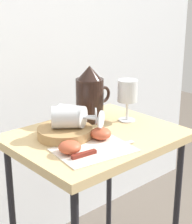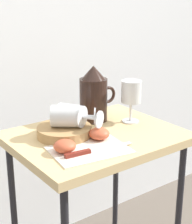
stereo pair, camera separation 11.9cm
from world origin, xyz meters
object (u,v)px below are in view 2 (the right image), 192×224
Objects in this scene: basket_tray at (64,131)px; wine_glass_tipped_near at (72,115)px; apple_half_right at (99,134)px; table at (96,154)px; wine_glass_upright at (131,94)px; wine_glass_tipped_far at (65,116)px; knife at (89,151)px; pitcher at (94,98)px; apple_half_left at (65,146)px.

wine_glass_tipped_near reaches higher than basket_tray.
wine_glass_tipped_near reaches higher than apple_half_right.
table is 3.87× the size of basket_tray.
wine_glass_upright reaches higher than apple_half_right.
knife is (-0.02, -0.17, -0.06)m from wine_glass_tipped_far.
pitcher is 1.27× the size of wine_glass_tipped_near.
wine_glass_upright is (0.18, 0.02, 0.19)m from table.
wine_glass_tipped_near reaches higher than table.
apple_half_right is at bearing -52.93° from wine_glass_tipped_far.
pitcher reaches higher than apple_half_left.
wine_glass_tipped_near is at bearing 74.92° from knife.
pitcher is 0.18m from wine_glass_tipped_near.
table is 4.56× the size of wine_glass_tipped_far.
basket_tray reaches higher than table.
table is 4.35× the size of wine_glass_tipped_near.
wine_glass_upright is 0.35m from knife.
basket_tray is 2.70× the size of apple_half_left.
apple_half_right is at bearing -115.76° from table.
wine_glass_tipped_far is at bearing 167.82° from wine_glass_tipped_near.
basket_tray is 0.88× the size of pitcher.
basket_tray is at bearing 127.49° from apple_half_right.
pitcher reaches higher than wine_glass_tipped_near.
basket_tray is at bearing 175.43° from wine_glass_upright.
table is 4.54× the size of wine_glass_upright.
wine_glass_tipped_near is at bearing 47.91° from apple_half_left.
wine_glass_tipped_near is 2.40× the size of apple_half_right.
table is at bearing 64.24° from apple_half_right.
pitcher is 0.90× the size of knife.
pitcher reaches higher than knife.
basket_tray is 0.30m from wine_glass_upright.
table is at bearing 23.08° from apple_half_left.
knife is (-0.02, -0.17, -0.01)m from basket_tray.
wine_glass_tipped_near is (-0.25, 0.01, -0.04)m from wine_glass_upright.
apple_half_left is at bearing -142.10° from pitcher.
table is 3.09× the size of knife.
wine_glass_upright is 0.38m from apple_half_left.
wine_glass_upright is 0.24m from apple_half_right.
wine_glass_tipped_far is 0.68× the size of knife.
wine_glass_tipped_near and wine_glass_tipped_far have the same top height.
wine_glass_tipped_far is 0.13m from apple_half_right.
apple_half_right is at bearing -62.13° from wine_glass_tipped_near.
table is 0.12m from apple_half_right.
wine_glass_tipped_near is at bearing -12.18° from wine_glass_tipped_far.
table is 0.15m from basket_tray.
wine_glass_tipped_far is at bearing 156.53° from table.
pitcher is 0.14m from wine_glass_upright.
table is at bearing -172.72° from wine_glass_upright.
wine_glass_upright is at bearing 15.33° from apple_half_left.
apple_half_left and apple_half_right have the same top height.
wine_glass_tipped_far is (-0.28, 0.02, -0.04)m from wine_glass_upright.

